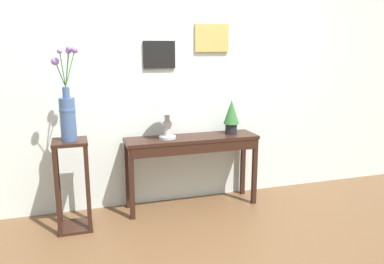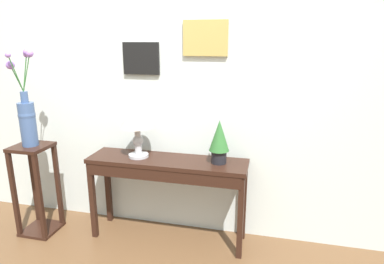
% 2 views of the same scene
% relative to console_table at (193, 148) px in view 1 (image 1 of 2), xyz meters
% --- Properties ---
extents(ground_plane, '(12.00, 12.00, 0.01)m').
position_rel_console_table_xyz_m(ground_plane, '(-0.05, -1.02, -0.65)').
color(ground_plane, brown).
extents(back_wall_with_art, '(9.00, 0.13, 2.80)m').
position_rel_console_table_xyz_m(back_wall_with_art, '(-0.05, 0.29, 0.76)').
color(back_wall_with_art, silver).
rests_on(back_wall_with_art, ground).
extents(console_table, '(1.36, 0.35, 0.75)m').
position_rel_console_table_xyz_m(console_table, '(0.00, 0.00, 0.00)').
color(console_table, black).
rests_on(console_table, ground).
extents(table_lamp, '(0.28, 0.28, 0.46)m').
position_rel_console_table_xyz_m(table_lamp, '(-0.26, 0.02, 0.44)').
color(table_lamp, '#B7B7BC').
rests_on(table_lamp, console_table).
extents(potted_plant_on_console, '(0.16, 0.16, 0.36)m').
position_rel_console_table_xyz_m(potted_plant_on_console, '(0.44, 0.04, 0.31)').
color(potted_plant_on_console, black).
rests_on(potted_plant_on_console, console_table).
extents(pedestal_stand_left, '(0.30, 0.30, 0.84)m').
position_rel_console_table_xyz_m(pedestal_stand_left, '(-1.19, -0.15, -0.22)').
color(pedestal_stand_left, black).
rests_on(pedestal_stand_left, ground).
extents(flower_vase_tall, '(0.23, 0.18, 0.82)m').
position_rel_console_table_xyz_m(flower_vase_tall, '(-1.18, -0.15, 0.47)').
color(flower_vase_tall, '#3D5684').
rests_on(flower_vase_tall, pedestal_stand_left).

